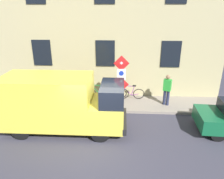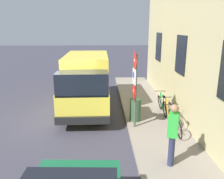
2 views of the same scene
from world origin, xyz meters
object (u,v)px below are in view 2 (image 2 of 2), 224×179
(bicycle_purple, at_px, (175,122))
(bicycle_green, at_px, (162,105))
(delivery_van, at_px, (86,81))
(litter_bin, at_px, (135,110))
(sign_post_stacked, at_px, (134,82))
(bicycle_orange, at_px, (168,113))
(pedestrian, at_px, (173,133))

(bicycle_purple, bearing_deg, bicycle_green, 1.46)
(delivery_van, height_order, bicycle_purple, delivery_van)
(litter_bin, bearing_deg, bicycle_purple, -40.70)
(litter_bin, bearing_deg, bicycle_green, 30.26)
(sign_post_stacked, xyz_separation_m, bicycle_green, (1.42, 1.34, -1.37))
(delivery_van, relative_size, bicycle_orange, 3.12)
(bicycle_orange, bearing_deg, pedestrian, 169.14)
(delivery_van, bearing_deg, litter_bin, 46.13)
(bicycle_purple, relative_size, bicycle_green, 1.00)
(litter_bin, bearing_deg, pedestrian, -79.56)
(bicycle_purple, xyz_separation_m, bicycle_green, (0.00, 1.83, 0.00))
(sign_post_stacked, relative_size, bicycle_green, 1.61)
(bicycle_purple, xyz_separation_m, bicycle_orange, (0.00, 0.92, 0.00))
(sign_post_stacked, bearing_deg, bicycle_green, 43.39)
(sign_post_stacked, xyz_separation_m, bicycle_orange, (1.42, 0.42, -1.37))
(bicycle_green, xyz_separation_m, pedestrian, (-0.70, -3.82, 0.56))
(litter_bin, bearing_deg, delivery_van, 136.45)
(delivery_van, xyz_separation_m, bicycle_green, (3.32, -1.21, -0.82))
(pedestrian, xyz_separation_m, litter_bin, (-0.57, 3.08, -0.48))
(delivery_van, relative_size, pedestrian, 3.11)
(delivery_van, height_order, bicycle_green, delivery_van)
(bicycle_green, bearing_deg, pedestrian, 172.27)
(delivery_van, distance_m, bicycle_purple, 4.58)
(delivery_van, relative_size, litter_bin, 5.93)
(pedestrian, distance_m, litter_bin, 3.17)
(bicycle_green, distance_m, litter_bin, 1.47)
(delivery_van, distance_m, bicycle_green, 3.63)
(delivery_van, bearing_deg, bicycle_green, 69.66)
(sign_post_stacked, distance_m, litter_bin, 1.43)
(bicycle_purple, distance_m, pedestrian, 2.19)
(delivery_van, height_order, pedestrian, delivery_van)
(bicycle_green, distance_m, pedestrian, 3.93)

